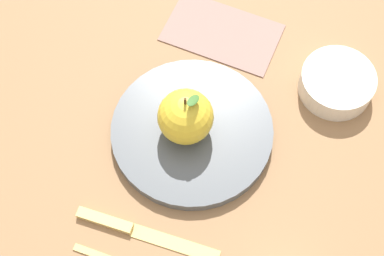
{
  "coord_description": "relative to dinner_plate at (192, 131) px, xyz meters",
  "views": [
    {
      "loc": [
        0.01,
        -0.33,
        0.73
      ],
      "look_at": [
        -0.01,
        0.01,
        0.02
      ],
      "focal_mm": 54.07,
      "sensor_mm": 36.0,
      "label": 1
    }
  ],
  "objects": [
    {
      "name": "side_bowl",
      "position": [
        0.2,
        0.08,
        0.01
      ],
      "size": [
        0.11,
        0.11,
        0.04
      ],
      "color": "silver",
      "rests_on": "ground_plane"
    },
    {
      "name": "linen_napkin",
      "position": [
        0.04,
        0.17,
        -0.01
      ],
      "size": [
        0.2,
        0.15,
        0.0
      ],
      "primitive_type": "cube",
      "rotation": [
        0.0,
        0.0,
        4.37
      ],
      "color": "gray",
      "rests_on": "ground_plane"
    },
    {
      "name": "dinner_plate",
      "position": [
        0.0,
        0.0,
        0.0
      ],
      "size": [
        0.23,
        0.23,
        0.02
      ],
      "color": "#4C5156",
      "rests_on": "ground_plane"
    },
    {
      "name": "knife",
      "position": [
        -0.07,
        -0.14,
        -0.01
      ],
      "size": [
        0.19,
        0.06,
        0.01
      ],
      "color": "#D8B766",
      "rests_on": "ground_plane"
    },
    {
      "name": "apple",
      "position": [
        -0.01,
        -0.0,
        0.05
      ],
      "size": [
        0.08,
        0.08,
        0.09
      ],
      "color": "gold",
      "rests_on": "dinner_plate"
    },
    {
      "name": "ground_plane",
      "position": [
        0.01,
        -0.01,
        -0.01
      ],
      "size": [
        2.4,
        2.4,
        0.0
      ],
      "primitive_type": "plane",
      "color": "olive"
    }
  ]
}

